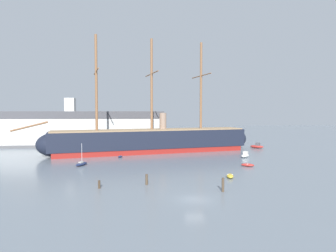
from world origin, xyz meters
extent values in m
plane|color=slate|center=(0.00, 0.00, 0.00)|extent=(400.00, 400.00, 0.00)
cube|color=maroon|center=(-4.24, 45.49, 0.69)|extent=(53.47, 20.00, 1.38)
cube|color=black|center=(-4.24, 45.49, 3.85)|extent=(55.69, 20.83, 4.94)
ellipsoid|color=black|center=(-28.98, 39.62, 3.16)|extent=(11.40, 9.56, 6.32)
ellipsoid|color=black|center=(20.49, 51.36, 3.16)|extent=(11.40, 9.56, 6.32)
cube|color=#9E7F5B|center=(-4.24, 45.49, 6.46)|extent=(54.46, 19.93, 0.30)
cylinder|color=brown|center=(-19.03, 41.98, 19.15)|extent=(0.69, 0.69, 25.66)
cylinder|color=brown|center=(-19.03, 41.98, 22.23)|extent=(3.33, 12.97, 0.28)
cylinder|color=brown|center=(-4.24, 45.49, 19.15)|extent=(0.69, 0.69, 25.66)
cylinder|color=brown|center=(-4.24, 45.49, 22.23)|extent=(3.33, 12.97, 0.28)
cylinder|color=brown|center=(10.55, 49.00, 19.15)|extent=(0.69, 0.69, 25.66)
cylinder|color=brown|center=(10.55, 49.00, 22.23)|extent=(3.33, 12.97, 0.28)
cylinder|color=brown|center=(-35.02, 38.18, 7.92)|extent=(8.62, 2.50, 2.63)
cylinder|color=gray|center=(-1.02, 46.26, 8.78)|extent=(1.97, 1.97, 4.94)
ellipsoid|color=gold|center=(8.51, 12.25, 0.32)|extent=(1.71, 2.87, 0.63)
cube|color=beige|center=(8.51, 12.25, 0.56)|extent=(1.02, 0.45, 0.10)
ellipsoid|color=#1E284C|center=(-19.98, 26.19, 0.35)|extent=(2.58, 3.81, 0.70)
cube|color=#B2ADA3|center=(-20.06, 26.02, 0.75)|extent=(0.94, 1.09, 0.37)
cylinder|color=silver|center=(-19.90, 26.36, 2.68)|extent=(0.09, 0.09, 4.24)
ellipsoid|color=#B22D28|center=(15.37, 22.28, 0.33)|extent=(3.00, 2.32, 0.65)
cube|color=beige|center=(15.37, 22.28, 0.57)|extent=(0.69, 1.02, 0.10)
ellipsoid|color=#1E284C|center=(-12.52, 37.00, 0.24)|extent=(1.48, 2.18, 0.47)
cube|color=beige|center=(-12.52, 37.00, 0.42)|extent=(0.76, 0.42, 0.07)
ellipsoid|color=silver|center=(19.19, 34.60, 0.42)|extent=(3.50, 3.63, 0.83)
cube|color=beige|center=(19.36, 34.78, 1.08)|extent=(1.45, 1.45, 0.83)
ellipsoid|color=orange|center=(-26.70, 55.43, 0.39)|extent=(4.24, 1.60, 0.79)
cube|color=beige|center=(-26.50, 55.41, 0.84)|extent=(1.09, 0.77, 0.42)
cylinder|color=silver|center=(-26.91, 55.45, 3.02)|extent=(0.10, 0.10, 4.78)
ellipsoid|color=#B22D28|center=(29.31, 52.39, 0.49)|extent=(4.38, 3.90, 0.97)
cube|color=#4C4C51|center=(29.54, 52.21, 1.27)|extent=(1.70, 1.67, 0.97)
ellipsoid|color=#7FB2D6|center=(1.07, 63.26, 0.31)|extent=(1.67, 2.83, 0.63)
cube|color=beige|center=(1.07, 63.26, 0.55)|extent=(1.01, 0.43, 0.10)
cylinder|color=#4C3D2D|center=(4.78, 3.39, 1.02)|extent=(0.38, 0.38, 2.04)
cylinder|color=#423323|center=(-13.44, 6.87, 0.61)|extent=(0.36, 0.36, 1.22)
cylinder|color=#4C3D2D|center=(-6.22, 8.49, 0.85)|extent=(0.41, 0.41, 1.69)
cube|color=#565659|center=(-26.45, 65.34, 0.40)|extent=(57.73, 14.12, 0.80)
cube|color=silver|center=(-26.45, 65.34, 5.03)|extent=(52.48, 11.77, 8.46)
cube|color=#47474C|center=(-26.45, 65.34, 10.48)|extent=(53.53, 12.00, 2.43)
cube|color=silver|center=(-31.42, 65.34, 13.96)|extent=(3.20, 3.20, 4.53)
camera|label=1|loc=(-6.83, -38.24, 11.72)|focal=31.64mm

